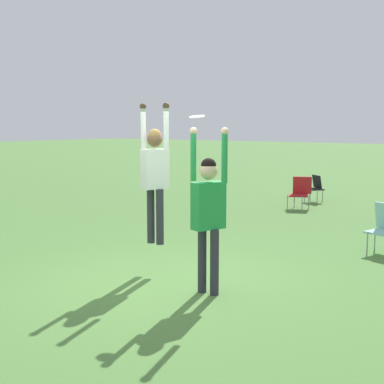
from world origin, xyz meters
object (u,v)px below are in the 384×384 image
(person_jumping, at_px, (155,170))
(camping_chair_4, at_px, (300,191))
(person_defending, at_px, (208,206))
(camping_chair_1, at_px, (315,186))
(frisbee, at_px, (197,117))

(person_jumping, bearing_deg, camping_chair_4, 26.24)
(camping_chair_4, bearing_deg, person_defending, 81.62)
(camping_chair_4, bearing_deg, camping_chair_1, -106.45)
(camping_chair_1, xyz_separation_m, camping_chair_4, (0.21, -1.51, 0.02))
(person_defending, bearing_deg, person_jumping, -90.00)
(person_jumping, distance_m, person_defending, 1.46)
(frisbee, height_order, camping_chair_1, frisbee)
(person_jumping, xyz_separation_m, camping_chair_4, (-0.88, 7.22, -1.12))
(person_defending, bearing_deg, camping_chair_4, -144.67)
(frisbee, bearing_deg, camping_chair_1, 102.67)
(person_jumping, relative_size, person_defending, 0.97)
(person_jumping, distance_m, camping_chair_1, 8.87)
(person_jumping, relative_size, camping_chair_4, 2.50)
(frisbee, relative_size, camping_chair_4, 0.25)
(frisbee, xyz_separation_m, camping_chair_4, (-1.78, 7.36, -1.93))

